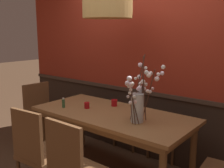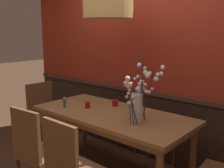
{
  "view_description": "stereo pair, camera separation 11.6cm",
  "coord_description": "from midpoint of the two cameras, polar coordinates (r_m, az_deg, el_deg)",
  "views": [
    {
      "loc": [
        1.87,
        -2.32,
        1.71
      ],
      "look_at": [
        0.0,
        0.0,
        1.11
      ],
      "focal_mm": 42.83,
      "sensor_mm": 36.0,
      "label": 1
    },
    {
      "loc": [
        1.96,
        -2.25,
        1.71
      ],
      "look_at": [
        0.0,
        0.0,
        1.11
      ],
      "focal_mm": 42.83,
      "sensor_mm": 36.0,
      "label": 2
    }
  ],
  "objects": [
    {
      "name": "back_wall",
      "position": [
        3.59,
        6.33,
        4.52
      ],
      "size": [
        4.55,
        0.14,
        2.6
      ],
      "color": "#2D2119",
      "rests_on": "ground"
    },
    {
      "name": "chair_head_west_end",
      "position": [
        4.18,
        -15.68,
        -5.71
      ],
      "size": [
        0.46,
        0.48,
        0.94
      ],
      "color": "brown",
      "rests_on": "ground"
    },
    {
      "name": "chair_near_side_left",
      "position": [
        2.85,
        -16.71,
        -13.39
      ],
      "size": [
        0.46,
        0.48,
        0.98
      ],
      "color": "brown",
      "rests_on": "ground"
    },
    {
      "name": "pendant_lamp",
      "position": [
        3.14,
        -2.05,
        16.06
      ],
      "size": [
        0.57,
        0.57,
        0.75
      ],
      "color": "tan"
    },
    {
      "name": "candle_holder_nearer_edge",
      "position": [
        3.38,
        -0.5,
        -4.03
      ],
      "size": [
        0.08,
        0.08,
        0.08
      ],
      "color": "#9E0F14",
      "rests_on": "dining_table"
    },
    {
      "name": "chair_near_side_right",
      "position": [
        2.5,
        -9.72,
        -16.86
      ],
      "size": [
        0.46,
        0.39,
        0.96
      ],
      "color": "brown",
      "rests_on": "ground"
    },
    {
      "name": "dining_table",
      "position": [
        3.15,
        -1.06,
        -7.59
      ],
      "size": [
        1.9,
        0.88,
        0.77
      ],
      "color": "olive",
      "rests_on": "ground"
    },
    {
      "name": "vase_with_blossoms",
      "position": [
        2.76,
        4.47,
        -3.55
      ],
      "size": [
        0.3,
        0.42,
        0.71
      ],
      "color": "silver",
      "rests_on": "dining_table"
    },
    {
      "name": "chair_far_side_right",
      "position": [
        3.74,
        11.07,
        -7.41
      ],
      "size": [
        0.44,
        0.4,
        0.94
      ],
      "color": "brown",
      "rests_on": "ground"
    },
    {
      "name": "condiment_bottle",
      "position": [
        3.37,
        -11.29,
        -4.0
      ],
      "size": [
        0.04,
        0.04,
        0.12
      ],
      "color": "#2D5633",
      "rests_on": "dining_table"
    },
    {
      "name": "chair_far_side_left",
      "position": [
        4.03,
        3.79,
        -5.9
      ],
      "size": [
        0.42,
        0.41,
        0.91
      ],
      "color": "brown",
      "rests_on": "ground"
    },
    {
      "name": "candle_holder_nearer_center",
      "position": [
        3.3,
        -6.39,
        -4.53
      ],
      "size": [
        0.07,
        0.07,
        0.08
      ],
      "color": "#9E0F14",
      "rests_on": "dining_table"
    }
  ]
}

